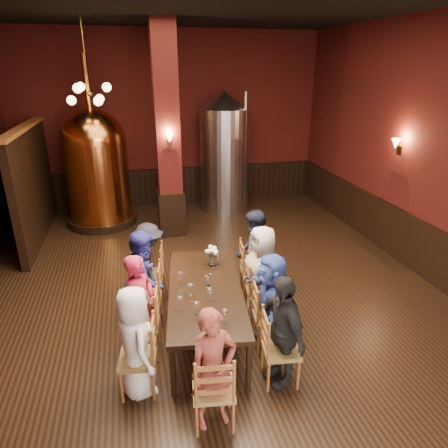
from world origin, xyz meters
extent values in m
plane|color=black|center=(0.00, 0.00, 0.00)|extent=(10.00, 10.00, 0.00)
cube|color=#46100F|center=(0.00, 5.00, 2.25)|extent=(8.00, 0.02, 4.50)
cube|color=#46100F|center=(4.00, 0.00, 2.25)|extent=(0.02, 10.00, 4.50)
cube|color=black|center=(3.96, 0.00, 0.50)|extent=(0.08, 9.90, 1.00)
cube|color=black|center=(0.00, 4.96, 0.50)|extent=(7.90, 0.08, 1.00)
cube|color=#46100F|center=(-0.30, 2.80, 2.25)|extent=(0.58, 0.58, 4.50)
cube|color=black|center=(-3.20, 3.20, 1.20)|extent=(0.22, 3.50, 2.40)
cube|color=black|center=(-0.25, -1.08, 0.72)|extent=(1.31, 2.51, 0.06)
cylinder|color=black|center=(-0.84, -2.15, 0.34)|extent=(0.07, 0.07, 0.69)
cylinder|color=black|center=(0.04, -2.27, 0.34)|extent=(0.07, 0.07, 0.69)
cylinder|color=black|center=(-0.53, 0.11, 0.34)|extent=(0.07, 0.07, 0.69)
cylinder|color=black|center=(0.34, -0.01, 0.34)|extent=(0.07, 0.07, 0.69)
imported|color=white|center=(-1.22, -1.96, 0.69)|extent=(0.57, 0.75, 1.38)
imported|color=#A71C3B|center=(-1.13, -1.29, 0.73)|extent=(0.56, 0.63, 1.45)
imported|color=navy|center=(-1.04, -0.64, 0.75)|extent=(0.54, 0.80, 1.50)
imported|color=black|center=(-0.95, 0.02, 0.67)|extent=(0.58, 0.91, 1.34)
imported|color=black|center=(0.46, -2.19, 0.72)|extent=(0.50, 0.90, 1.45)
imported|color=#3A53AE|center=(0.55, -1.52, 0.69)|extent=(0.49, 1.31, 1.39)
imported|color=#C1B2AA|center=(0.64, -0.87, 0.75)|extent=(0.61, 0.81, 1.50)
imported|color=#181A30|center=(0.73, -0.20, 0.75)|extent=(0.55, 0.80, 1.49)
imported|color=brown|center=(-0.46, -2.62, 0.70)|extent=(0.57, 0.43, 1.41)
cylinder|color=black|center=(-1.90, 3.81, 0.09)|extent=(1.64, 1.64, 0.18)
cylinder|color=#CF6F2F|center=(-1.90, 3.81, 1.09)|extent=(1.79, 1.79, 1.82)
sphere|color=#CF6F2F|center=(-1.90, 3.81, 2.01)|extent=(1.46, 1.46, 1.46)
cylinder|color=#CF6F2F|center=(-1.90, 3.81, 3.28)|extent=(0.15, 0.15, 1.19)
cylinder|color=#B2B2B7|center=(1.27, 4.17, 1.32)|extent=(1.27, 1.27, 2.63)
cone|color=#B2B2B7|center=(1.27, 4.17, 2.84)|extent=(1.26, 1.26, 0.42)
cylinder|color=#B2B2B7|center=(1.69, 3.75, 1.58)|extent=(0.08, 0.08, 2.95)
cylinder|color=white|center=(-0.02, -0.45, 0.84)|extent=(0.10, 0.10, 0.18)
camera|label=1|loc=(-1.10, -5.82, 3.62)|focal=32.00mm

